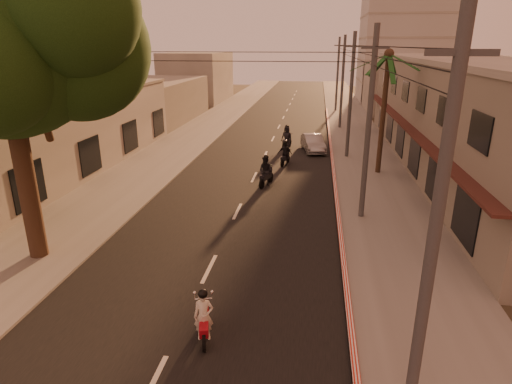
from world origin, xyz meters
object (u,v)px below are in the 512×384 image
at_px(broadleaf_tree, 12,34).
at_px(scooter_mid_b, 285,154).
at_px(scooter_far_a, 287,138).
at_px(scooter_red, 204,317).
at_px(scooter_mid_a, 266,172).
at_px(palm_tree, 388,61).
at_px(parked_car, 313,143).

xyz_separation_m(broadleaf_tree, scooter_mid_b, (8.35, 15.12, -7.66)).
distance_m(scooter_mid_b, scooter_far_a, 5.29).
relative_size(scooter_red, scooter_mid_b, 0.92).
bearing_deg(scooter_mid_b, scooter_mid_a, -84.97).
distance_m(palm_tree, scooter_red, 20.39).
bearing_deg(scooter_red, scooter_mid_b, 73.58).
bearing_deg(broadleaf_tree, scooter_mid_a, 53.60).
height_order(broadleaf_tree, scooter_red, broadleaf_tree).
bearing_deg(scooter_red, broadleaf_tree, 137.26).
xyz_separation_m(palm_tree, scooter_mid_a, (-7.05, -3.60, -6.26)).
distance_m(scooter_red, scooter_far_a, 24.54).
bearing_deg(parked_car, scooter_far_a, 148.15).
height_order(palm_tree, parked_car, palm_tree).
height_order(scooter_mid_a, scooter_mid_b, scooter_mid_a).
relative_size(palm_tree, scooter_mid_b, 4.58).
bearing_deg(palm_tree, scooter_mid_b, 168.57).
bearing_deg(scooter_mid_b, broadleaf_tree, -104.70).
xyz_separation_m(scooter_mid_a, parked_car, (2.69, 9.35, -0.22)).
relative_size(broadleaf_tree, palm_tree, 1.48).
relative_size(scooter_red, scooter_far_a, 0.85).
bearing_deg(palm_tree, scooter_mid_a, -152.95).
relative_size(palm_tree, scooter_mid_a, 4.21).
height_order(scooter_far_a, parked_car, scooter_far_a).
distance_m(palm_tree, scooter_mid_b, 9.00).
relative_size(broadleaf_tree, parked_car, 2.86).
height_order(scooter_mid_a, parked_car, scooter_mid_a).
distance_m(scooter_mid_b, parked_car, 4.87).
bearing_deg(palm_tree, scooter_red, -111.68).
xyz_separation_m(broadleaf_tree, palm_tree, (14.61, 13.86, -1.33)).
bearing_deg(scooter_mid_a, scooter_mid_b, 97.29).
relative_size(scooter_mid_b, parked_car, 0.42).
bearing_deg(scooter_mid_a, scooter_red, -73.94).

